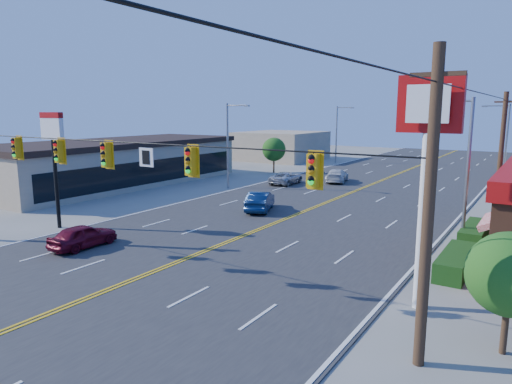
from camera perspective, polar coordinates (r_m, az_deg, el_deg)
The scene contains 18 objects.
ground at distance 20.74m, azimuth -15.26°, elevation -10.77°, with size 160.00×160.00×0.00m, color gray.
road at distance 36.63m, azimuth 8.60°, elevation -1.44°, with size 20.00×120.00×0.06m, color #2D2D30.
signal_span at distance 19.67m, azimuth -16.14°, elevation 2.76°, with size 24.32×0.34×9.00m.
kfc_pylon at distance 17.23m, azimuth 20.65°, elevation 5.40°, with size 2.20×0.36×8.50m.
strip_mall at distance 48.12m, azimuth -17.07°, elevation 3.63°, with size 10.40×26.40×4.40m.
pizza_hut_sign at distance 30.72m, azimuth -24.00°, elevation 5.32°, with size 1.90×0.30×6.85m.
streetlight_se at distance 27.21m, azimuth 24.57°, elevation 3.37°, with size 2.55×0.25×8.00m.
streetlight_ne at distance 51.02m, azimuth 28.60°, elevation 5.75°, with size 2.55×0.25×8.00m.
streetlight_sw at distance 43.18m, azimuth -3.36°, elevation 6.39°, with size 2.55×0.25×8.00m.
streetlight_nw at distance 65.96m, azimuth 10.20°, elevation 7.50°, with size 2.55×0.25×8.00m.
utility_pole_near at distance 31.04m, azimuth 28.20°, elevation 3.22°, with size 0.28×0.28×8.40m, color #47301E.
tree_kfc_front at distance 15.55m, azimuth 29.18°, elevation -8.99°, with size 2.52×2.52×3.78m.
tree_west at distance 54.53m, azimuth 2.25°, elevation 5.34°, with size 2.80×2.80×4.20m.
bld_west_far at distance 70.16m, azimuth 3.15°, elevation 5.81°, with size 11.00×12.00×4.20m, color tan.
car_magenta at distance 26.17m, azimuth -20.79°, elevation -5.27°, with size 1.49×3.71×1.26m, color maroon.
car_blue at distance 33.48m, azimuth 0.51°, elevation -1.23°, with size 1.50×4.30×1.42m, color #0D244C.
car_white at distance 47.84m, azimuth 10.07°, elevation 1.98°, with size 1.90×4.67×1.35m, color silver.
car_silver at distance 45.87m, azimuth 3.78°, elevation 1.70°, with size 2.05×4.44×1.23m, color #B3B3B8.
Camera 1 is at (14.63, -12.80, 7.24)m, focal length 32.00 mm.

